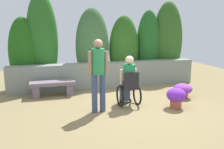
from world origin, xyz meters
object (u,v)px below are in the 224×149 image
(stone_bench, at_px, (53,87))
(person_in_wheelchair, at_px, (128,82))
(flower_pot_purple_near, at_px, (183,90))
(flower_pot_terracotta_by_wall, at_px, (176,97))
(person_standing_companion, at_px, (98,71))

(stone_bench, xyz_separation_m, person_in_wheelchair, (1.87, -1.45, 0.33))
(flower_pot_purple_near, relative_size, flower_pot_terracotta_by_wall, 1.04)
(flower_pot_purple_near, height_order, flower_pot_terracotta_by_wall, flower_pot_terracotta_by_wall)
(person_standing_companion, height_order, flower_pot_purple_near, person_standing_companion)
(stone_bench, height_order, flower_pot_terracotta_by_wall, flower_pot_terracotta_by_wall)
(stone_bench, height_order, person_standing_companion, person_standing_companion)
(stone_bench, height_order, flower_pot_purple_near, stone_bench)
(stone_bench, height_order, person_in_wheelchair, person_in_wheelchair)
(person_standing_companion, xyz_separation_m, flower_pot_terracotta_by_wall, (1.98, -0.26, -0.73))
(person_in_wheelchair, bearing_deg, stone_bench, 133.23)
(stone_bench, distance_m, person_standing_companion, 2.12)
(person_in_wheelchair, bearing_deg, flower_pot_purple_near, -2.62)
(person_in_wheelchair, relative_size, person_standing_companion, 0.75)
(person_standing_companion, distance_m, flower_pot_purple_near, 2.80)
(stone_bench, relative_size, flower_pot_terracotta_by_wall, 2.55)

